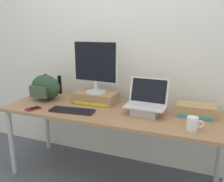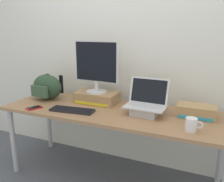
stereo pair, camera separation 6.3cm
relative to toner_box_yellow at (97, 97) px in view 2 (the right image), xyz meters
name	(u,v)px [view 2 (the right image)]	position (x,y,z in m)	size (l,w,h in m)	color
ground_plane	(112,178)	(0.24, -0.16, -0.77)	(20.00, 20.00, 0.00)	#515660
back_wall	(129,43)	(0.24, 0.29, 0.53)	(7.00, 0.10, 2.60)	silver
desk	(112,116)	(0.24, -0.16, -0.12)	(2.05, 0.69, 0.72)	#99704C
toner_box_yellow	(97,97)	(0.00, 0.00, 0.00)	(0.42, 0.25, 0.11)	#9E7A51
desktop_monitor	(96,66)	(0.00, 0.00, 0.32)	(0.47, 0.21, 0.51)	silver
open_laptop	(146,107)	(0.55, -0.14, 0.01)	(0.36, 0.25, 0.31)	#ADADB2
external_keyboard	(72,110)	(-0.08, -0.33, -0.04)	(0.41, 0.17, 0.02)	black
messenger_backpack	(47,87)	(-0.54, -0.09, 0.08)	(0.36, 0.27, 0.26)	#28422D
coffee_mug	(192,125)	(0.95, -0.36, 0.00)	(0.12, 0.08, 0.10)	silver
cell_phone	(34,108)	(-0.45, -0.41, -0.05)	(0.13, 0.16, 0.01)	red
toner_box_cyan	(196,111)	(0.96, -0.04, 0.00)	(0.32, 0.18, 0.10)	#A88456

